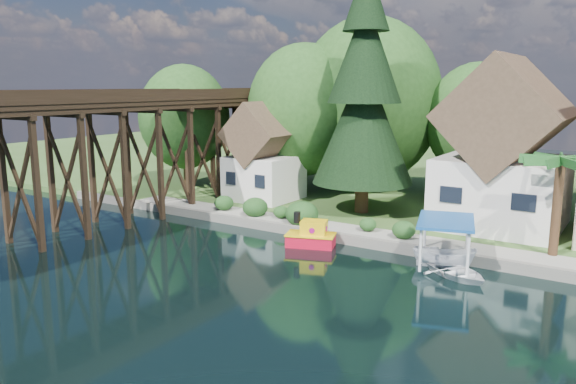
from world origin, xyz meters
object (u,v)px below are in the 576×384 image
at_px(conifer, 364,94).
at_px(tugboat, 311,236).
at_px(shed, 264,158).
at_px(house_left, 504,155).
at_px(boat_canopy, 445,247).
at_px(boat_white_a, 458,271).
at_px(palm_tree, 561,164).
at_px(trestle_bridge, 129,146).

xyz_separation_m(conifer, tugboat, (0.62, -8.10, -8.33)).
bearing_deg(shed, house_left, 4.77).
bearing_deg(boat_canopy, boat_white_a, -46.95).
bearing_deg(palm_tree, shed, 169.79).
height_order(house_left, boat_white_a, house_left).
height_order(house_left, shed, house_left).
distance_m(house_left, boat_canopy, 10.04).
relative_size(shed, boat_canopy, 1.66).
height_order(conifer, tugboat, conifer).
height_order(shed, boat_white_a, shed).
height_order(trestle_bridge, boat_canopy, trestle_bridge).
distance_m(house_left, shed, 18.11).
bearing_deg(boat_white_a, palm_tree, -9.35).
height_order(shed, tugboat, shed).
bearing_deg(trestle_bridge, boat_canopy, 4.24).
height_order(house_left, boat_canopy, house_left).
distance_m(boat_white_a, boat_canopy, 1.74).
distance_m(house_left, boat_white_a, 11.38).
height_order(shed, boat_canopy, shed).
distance_m(conifer, tugboat, 11.64).
distance_m(trestle_bridge, palm_tree, 27.55).
distance_m(palm_tree, tugboat, 14.25).
bearing_deg(boat_canopy, shed, 156.05).
height_order(tugboat, boat_canopy, boat_canopy).
relative_size(conifer, boat_canopy, 3.72).
bearing_deg(tugboat, house_left, 47.80).
height_order(palm_tree, boat_canopy, palm_tree).
bearing_deg(trestle_bridge, boat_white_a, 1.24).
xyz_separation_m(house_left, shed, (-18.00, -1.50, -1.31)).
bearing_deg(boat_white_a, shed, 92.10).
xyz_separation_m(house_left, boat_canopy, (-0.72, -9.18, -4.01)).
xyz_separation_m(palm_tree, boat_canopy, (-4.74, -3.71, -4.39)).
distance_m(shed, conifer, 10.08).
xyz_separation_m(trestle_bridge, house_left, (23.00, 10.83, -0.21)).
distance_m(conifer, boat_canopy, 13.94).
bearing_deg(shed, palm_tree, -10.21).
bearing_deg(boat_white_a, house_left, 29.72).
height_order(house_left, conifer, conifer).
relative_size(house_left, boat_white_a, 3.16).
bearing_deg(palm_tree, boat_white_a, -127.12).
xyz_separation_m(tugboat, boat_canopy, (7.99, 0.43, 0.50)).
xyz_separation_m(trestle_bridge, shed, (5.00, 9.33, -1.52)).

